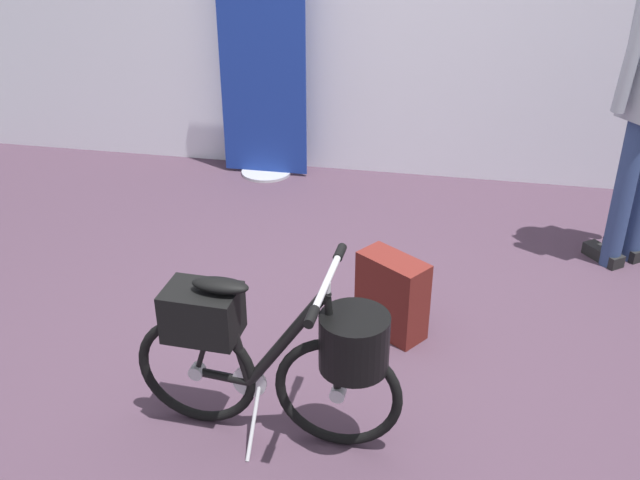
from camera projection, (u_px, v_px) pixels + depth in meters
name	position (u px, v px, depth m)	size (l,w,h in m)	color
ground_plane	(326.00, 362.00, 3.34)	(6.60, 6.60, 0.00)	#473342
floor_banner_stand	(263.00, 82.00, 4.98)	(0.60, 0.36, 1.53)	#B7B7BC
folding_bike_foreground	(276.00, 351.00, 2.75)	(1.07, 0.53, 0.76)	black
backpack_on_floor	(393.00, 296.00, 3.47)	(0.37, 0.33, 0.40)	maroon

